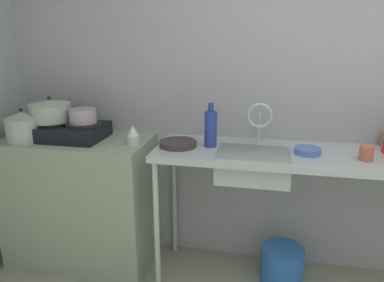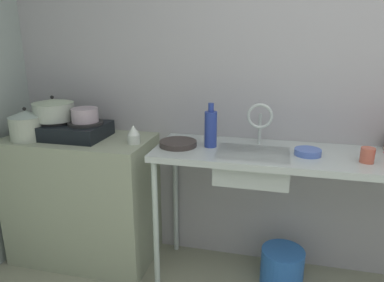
{
  "view_description": "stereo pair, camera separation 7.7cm",
  "coord_description": "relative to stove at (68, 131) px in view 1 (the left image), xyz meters",
  "views": [
    {
      "loc": [
        -0.58,
        -0.73,
        1.56
      ],
      "look_at": [
        -1.0,
        1.34,
        0.94
      ],
      "focal_mm": 32.89,
      "sensor_mm": 36.0,
      "label": 1
    },
    {
      "loc": [
        -0.5,
        -0.71,
        1.56
      ],
      "look_at": [
        -1.0,
        1.34,
        0.94
      ],
      "focal_mm": 32.89,
      "sensor_mm": 36.0,
      "label": 2
    }
  ],
  "objects": [
    {
      "name": "bucket_on_floor",
      "position": [
        1.45,
        -0.0,
        -0.84
      ],
      "size": [
        0.28,
        0.28,
        0.25
      ],
      "primitive_type": "cylinder",
      "color": "#2860B1",
      "rests_on": "ground"
    },
    {
      "name": "wall_back",
      "position": [
        1.85,
        0.31,
        0.42
      ],
      "size": [
        5.51,
        0.1,
        2.77
      ],
      "primitive_type": "cube",
      "color": "#949496",
      "rests_on": "ground"
    },
    {
      "name": "stove",
      "position": [
        0.0,
        0.0,
        0.0
      ],
      "size": [
        0.49,
        0.34,
        0.11
      ],
      "color": "black",
      "rests_on": "counter_concrete"
    },
    {
      "name": "faucet",
      "position": [
        1.26,
        0.08,
        0.13
      ],
      "size": [
        0.16,
        0.09,
        0.28
      ],
      "color": "#A3AFAB",
      "rests_on": "counter_sink"
    },
    {
      "name": "counter_concrete",
      "position": [
        0.05,
        0.0,
        -0.51
      ],
      "size": [
        0.99,
        0.52,
        0.91
      ],
      "primitive_type": "cube",
      "color": "gray",
      "rests_on": "ground"
    },
    {
      "name": "counter_sink",
      "position": [
        1.51,
        -0.0,
        -0.12
      ],
      "size": [
        1.75,
        0.52,
        0.91
      ],
      "color": "#A3AFAB",
      "rests_on": "ground"
    },
    {
      "name": "sink_basin",
      "position": [
        1.23,
        -0.05,
        -0.14
      ],
      "size": [
        0.43,
        0.32,
        0.17
      ],
      "primitive_type": "cube",
      "color": "#A3AFAB",
      "rests_on": "counter_sink"
    },
    {
      "name": "pot_on_right_burner",
      "position": [
        0.12,
        0.0,
        0.11
      ],
      "size": [
        0.17,
        0.17,
        0.09
      ],
      "color": "#9F9099",
      "rests_on": "stove"
    },
    {
      "name": "small_bowl_on_drainboard",
      "position": [
        1.54,
        -0.02,
        -0.04
      ],
      "size": [
        0.15,
        0.15,
        0.04
      ],
      "primitive_type": "cylinder",
      "color": "#4964B4",
      "rests_on": "counter_sink"
    },
    {
      "name": "percolator",
      "position": [
        0.48,
        -0.04,
        0.01
      ],
      "size": [
        0.08,
        0.08,
        0.12
      ],
      "color": "beige",
      "rests_on": "counter_concrete"
    },
    {
      "name": "bottle_by_sink",
      "position": [
        0.96,
        0.01,
        0.06
      ],
      "size": [
        0.08,
        0.08,
        0.27
      ],
      "color": "navy",
      "rests_on": "counter_sink"
    },
    {
      "name": "cup_by_rack",
      "position": [
        1.85,
        -0.07,
        -0.01
      ],
      "size": [
        0.07,
        0.07,
        0.08
      ],
      "primitive_type": "cylinder",
      "color": "#B65742",
      "rests_on": "counter_sink"
    },
    {
      "name": "pot_beside_stove",
      "position": [
        -0.24,
        -0.12,
        0.04
      ],
      "size": [
        0.22,
        0.22,
        0.22
      ],
      "color": "#939E8C",
      "rests_on": "counter_concrete"
    },
    {
      "name": "pot_on_left_burner",
      "position": [
        -0.12,
        0.0,
        0.13
      ],
      "size": [
        0.27,
        0.27,
        0.17
      ],
      "color": "#96A192",
      "rests_on": "stove"
    },
    {
      "name": "frying_pan",
      "position": [
        0.77,
        -0.02,
        -0.04
      ],
      "size": [
        0.23,
        0.23,
        0.03
      ],
      "primitive_type": "cylinder",
      "color": "#352E2B",
      "rests_on": "counter_sink"
    }
  ]
}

